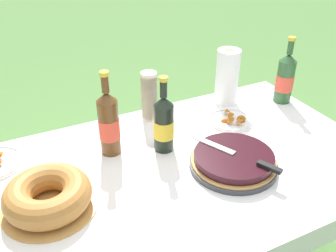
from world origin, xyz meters
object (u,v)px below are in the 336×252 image
Objects in this scene: berry_tart at (233,161)px; cider_bottle_amber at (109,123)px; cup_stack at (149,96)px; snack_plate_near at (231,120)px; bundt_cake at (48,196)px; serving_knife at (241,156)px; paper_towel_roll at (227,77)px; juice_bottle_red at (163,124)px; cider_bottle_green at (285,78)px.

cider_bottle_amber is at bearing 142.06° from berry_tart.
berry_tart is 1.44× the size of cup_stack.
cider_bottle_amber is at bearing 178.12° from snack_plate_near.
cup_stack is (0.53, 0.38, 0.06)m from bundt_cake.
berry_tart is at bearing -37.94° from cider_bottle_amber.
cider_bottle_amber reaches higher than cup_stack.
serving_knife is 1.12× the size of bundt_cake.
cider_bottle_amber reaches higher than paper_towel_roll.
juice_bottle_red reaches higher than bundt_cake.
serving_knife is at bearing -39.45° from cider_bottle_amber.
cider_bottle_amber is 0.57m from snack_plate_near.
paper_towel_roll reaches higher than cup_stack.
berry_tart is at bearing -0.00° from serving_knife.
bundt_cake is at bearing -143.90° from cup_stack.
cup_stack is at bearing 36.10° from bundt_cake.
cider_bottle_green is at bearing 32.87° from berry_tart.
paper_towel_roll is (0.64, 0.16, 0.00)m from cider_bottle_amber.
juice_bottle_red is at bearing 13.06° from serving_knife.
juice_bottle_red is (0.20, -0.07, -0.01)m from cider_bottle_amber.
serving_knife is 1.07× the size of cider_bottle_green.
snack_plate_near is at bearing -169.87° from cider_bottle_green.
bundt_cake reaches higher than serving_knife.
cider_bottle_amber is (-0.38, 0.30, 0.10)m from berry_tart.
serving_knife is at bearing -144.48° from cider_bottle_green.
snack_plate_near is (0.17, 0.30, -0.05)m from serving_knife.
cider_bottle_amber is 1.10× the size of juice_bottle_red.
cup_stack is 0.25m from juice_bottle_red.
berry_tart is 1.06× the size of bundt_cake.
snack_plate_near is at bearing -1.88° from cider_bottle_amber.
cider_bottle_amber reaches higher than berry_tart.
cider_bottle_amber is at bearing -166.35° from paper_towel_roll.
juice_bottle_red is 1.59× the size of snack_plate_near.
cider_bottle_green reaches higher than snack_plate_near.
cup_stack is 1.15× the size of snack_plate_near.
bundt_cake is at bearing -167.11° from snack_plate_near.
bundt_cake is 0.96× the size of cider_bottle_green.
cider_bottle_green reaches higher than cup_stack.
juice_bottle_red is (-0.71, -0.12, -0.01)m from cider_bottle_green.
serving_knife is at bearing -64.91° from berry_tart.
bundt_cake is at bearing -167.91° from cider_bottle_green.
snack_plate_near is 0.73× the size of paper_towel_roll.
berry_tart is 0.49m from cider_bottle_amber.
serving_knife is at bearing -73.46° from cup_stack.
serving_knife is (0.01, -0.03, 0.04)m from berry_tart.
snack_plate_near is (-0.34, -0.06, -0.11)m from cider_bottle_green.
cup_stack is 0.40m from paper_towel_roll.
juice_bottle_red is at bearing -101.05° from cup_stack.
cup_stack is at bearing -8.54° from serving_knife.
paper_towel_roll is at bearing 27.14° from juice_bottle_red.
serving_knife is at bearing -9.39° from bundt_cake.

